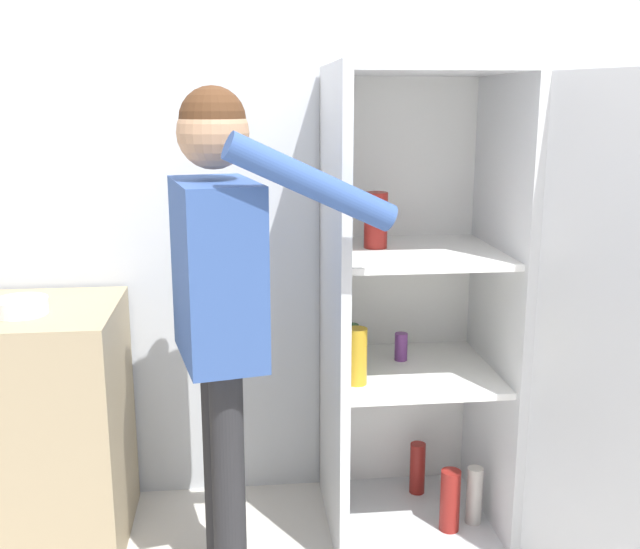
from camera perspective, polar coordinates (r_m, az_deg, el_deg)
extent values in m
cube|color=silver|center=(3.07, -0.36, 6.08)|extent=(7.00, 0.06, 2.55)
cube|color=silver|center=(3.18, 6.86, -17.85)|extent=(0.66, 0.66, 0.04)
cube|color=silver|center=(2.74, 7.89, 15.28)|extent=(0.66, 0.66, 0.04)
cube|color=white|center=(3.13, 6.03, -1.05)|extent=(0.66, 0.03, 1.71)
cube|color=silver|center=(2.78, 1.06, -2.79)|extent=(0.04, 0.66, 1.71)
cube|color=silver|center=(2.93, 13.32, -2.35)|extent=(0.03, 0.66, 1.71)
cube|color=white|center=(2.91, 7.20, -7.29)|extent=(0.59, 0.59, 0.02)
cube|color=white|center=(2.79, 7.47, 1.65)|extent=(0.59, 0.59, 0.02)
cube|color=silver|center=(2.45, 21.89, -6.01)|extent=(0.30, 0.63, 1.71)
cylinder|color=#1E5123|center=(2.85, 2.33, -5.52)|extent=(0.06, 0.06, 0.18)
cylinder|color=maroon|center=(3.27, 7.43, -14.41)|extent=(0.06, 0.06, 0.22)
cylinder|color=maroon|center=(3.03, 9.88, -16.59)|extent=(0.08, 0.08, 0.25)
cylinder|color=beige|center=(3.10, 11.68, -16.15)|extent=(0.06, 0.06, 0.23)
cylinder|color=maroon|center=(2.79, 4.27, 4.15)|extent=(0.09, 0.09, 0.21)
cylinder|color=#723884|center=(2.97, 6.19, -5.49)|extent=(0.05, 0.05, 0.11)
cylinder|color=#B78C1E|center=(2.70, 2.83, -6.24)|extent=(0.07, 0.07, 0.21)
cylinder|color=#262628|center=(2.75, -7.71, -13.75)|extent=(0.11, 0.11, 0.82)
cylinder|color=#262628|center=(2.60, -6.98, -15.45)|extent=(0.11, 0.11, 0.82)
cube|color=#335193|center=(2.43, -7.84, 0.26)|extent=(0.33, 0.47, 0.58)
sphere|color=tan|center=(2.38, -8.17, 10.64)|extent=(0.23, 0.23, 0.23)
sphere|color=#4C2D19|center=(2.37, -8.20, 11.59)|extent=(0.21, 0.21, 0.21)
cylinder|color=#335193|center=(2.67, -8.74, 0.74)|extent=(0.09, 0.09, 0.55)
cylinder|color=#335193|center=(2.21, -0.58, 6.97)|extent=(0.54, 0.19, 0.31)
cube|color=tan|center=(3.04, -21.18, -10.85)|extent=(0.68, 0.60, 0.92)
cylinder|color=white|center=(2.81, -21.81, -2.27)|extent=(0.18, 0.18, 0.06)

